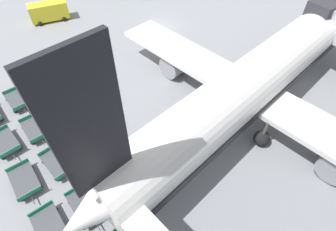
{
  "coord_description": "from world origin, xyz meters",
  "views": [
    {
      "loc": [
        26.97,
        -18.5,
        17.87
      ],
      "look_at": [
        15.86,
        -10.44,
        2.89
      ],
      "focal_mm": 28.0,
      "sensor_mm": 36.0,
      "label": 1
    }
  ],
  "objects_px": {
    "baggage_dolly_row_mid_a_col_c": "(58,162)",
    "baggage_dolly_row_mid_a_col_d": "(85,205)",
    "service_van": "(49,11)",
    "baggage_dolly_row_mid_a_col_b": "(35,129)",
    "airplane": "(256,80)",
    "baggage_dolly_row_near_col_d": "(50,227)",
    "baggage_dolly_row_near_col_b": "(5,142)",
    "baggage_dolly_row_near_col_c": "(24,181)",
    "baggage_dolly_row_mid_a_col_a": "(18,100)"
  },
  "relations": [
    {
      "from": "baggage_dolly_row_mid_a_col_b",
      "to": "baggage_dolly_row_mid_a_col_c",
      "type": "height_order",
      "value": "same"
    },
    {
      "from": "baggage_dolly_row_near_col_b",
      "to": "baggage_dolly_row_mid_a_col_b",
      "type": "relative_size",
      "value": 1.01
    },
    {
      "from": "baggage_dolly_row_mid_a_col_c",
      "to": "baggage_dolly_row_mid_a_col_a",
      "type": "bearing_deg",
      "value": -176.2
    },
    {
      "from": "baggage_dolly_row_mid_a_col_c",
      "to": "baggage_dolly_row_mid_a_col_d",
      "type": "xyz_separation_m",
      "value": [
        4.48,
        0.32,
        0.0
      ]
    },
    {
      "from": "service_van",
      "to": "baggage_dolly_row_near_col_d",
      "type": "bearing_deg",
      "value": -19.23
    },
    {
      "from": "service_van",
      "to": "baggage_dolly_row_mid_a_col_b",
      "type": "height_order",
      "value": "service_van"
    },
    {
      "from": "baggage_dolly_row_near_col_c",
      "to": "baggage_dolly_row_near_col_d",
      "type": "xyz_separation_m",
      "value": [
        4.39,
        0.37,
        0.0
      ]
    },
    {
      "from": "baggage_dolly_row_mid_a_col_a",
      "to": "baggage_dolly_row_mid_a_col_d",
      "type": "bearing_deg",
      "value": 3.9
    },
    {
      "from": "baggage_dolly_row_mid_a_col_b",
      "to": "airplane",
      "type": "bearing_deg",
      "value": 62.8
    },
    {
      "from": "service_van",
      "to": "baggage_dolly_row_mid_a_col_b",
      "type": "distance_m",
      "value": 20.6
    },
    {
      "from": "baggage_dolly_row_mid_a_col_c",
      "to": "baggage_dolly_row_mid_a_col_d",
      "type": "relative_size",
      "value": 1.01
    },
    {
      "from": "baggage_dolly_row_near_col_b",
      "to": "baggage_dolly_row_mid_a_col_d",
      "type": "distance_m",
      "value": 9.42
    },
    {
      "from": "baggage_dolly_row_mid_a_col_a",
      "to": "baggage_dolly_row_mid_a_col_c",
      "type": "distance_m",
      "value": 9.09
    },
    {
      "from": "baggage_dolly_row_near_col_b",
      "to": "baggage_dolly_row_mid_a_col_c",
      "type": "relative_size",
      "value": 1.0
    },
    {
      "from": "baggage_dolly_row_mid_a_col_d",
      "to": "baggage_dolly_row_near_col_d",
      "type": "bearing_deg",
      "value": -89.73
    },
    {
      "from": "airplane",
      "to": "baggage_dolly_row_mid_a_col_c",
      "type": "height_order",
      "value": "airplane"
    },
    {
      "from": "baggage_dolly_row_mid_a_col_b",
      "to": "baggage_dolly_row_mid_a_col_d",
      "type": "bearing_deg",
      "value": 4.44
    },
    {
      "from": "airplane",
      "to": "baggage_dolly_row_mid_a_col_d",
      "type": "relative_size",
      "value": 10.11
    },
    {
      "from": "baggage_dolly_row_near_col_c",
      "to": "baggage_dolly_row_mid_a_col_d",
      "type": "relative_size",
      "value": 1.0
    },
    {
      "from": "baggage_dolly_row_near_col_d",
      "to": "baggage_dolly_row_mid_a_col_a",
      "type": "relative_size",
      "value": 0.99
    },
    {
      "from": "baggage_dolly_row_near_col_c",
      "to": "baggage_dolly_row_mid_a_col_d",
      "type": "bearing_deg",
      "value": 33.08
    },
    {
      "from": "baggage_dolly_row_mid_a_col_d",
      "to": "baggage_dolly_row_near_col_c",
      "type": "bearing_deg",
      "value": -146.92
    },
    {
      "from": "baggage_dolly_row_mid_a_col_b",
      "to": "baggage_dolly_row_mid_a_col_d",
      "type": "height_order",
      "value": "same"
    },
    {
      "from": "baggage_dolly_row_near_col_c",
      "to": "baggage_dolly_row_mid_a_col_a",
      "type": "relative_size",
      "value": 0.99
    },
    {
      "from": "service_van",
      "to": "baggage_dolly_row_mid_a_col_b",
      "type": "bearing_deg",
      "value": -22.71
    },
    {
      "from": "airplane",
      "to": "baggage_dolly_row_near_col_b",
      "type": "bearing_deg",
      "value": -114.1
    },
    {
      "from": "baggage_dolly_row_mid_a_col_a",
      "to": "baggage_dolly_row_mid_a_col_d",
      "type": "distance_m",
      "value": 13.58
    },
    {
      "from": "baggage_dolly_row_near_col_b",
      "to": "baggage_dolly_row_near_col_d",
      "type": "distance_m",
      "value": 8.92
    },
    {
      "from": "service_van",
      "to": "baggage_dolly_row_mid_a_col_a",
      "type": "relative_size",
      "value": 1.39
    },
    {
      "from": "baggage_dolly_row_mid_a_col_c",
      "to": "baggage_dolly_row_near_col_c",
      "type": "bearing_deg",
      "value": -87.84
    },
    {
      "from": "baggage_dolly_row_mid_a_col_c",
      "to": "baggage_dolly_row_mid_a_col_b",
      "type": "bearing_deg",
      "value": -175.23
    },
    {
      "from": "baggage_dolly_row_mid_a_col_a",
      "to": "baggage_dolly_row_mid_a_col_b",
      "type": "relative_size",
      "value": 1.01
    },
    {
      "from": "airplane",
      "to": "baggage_dolly_row_mid_a_col_c",
      "type": "xyz_separation_m",
      "value": [
        -4.34,
        -16.73,
        -2.97
      ]
    },
    {
      "from": "baggage_dolly_row_near_col_b",
      "to": "baggage_dolly_row_near_col_d",
      "type": "height_order",
      "value": "same"
    },
    {
      "from": "baggage_dolly_row_mid_a_col_b",
      "to": "baggage_dolly_row_mid_a_col_d",
      "type": "distance_m",
      "value": 8.95
    },
    {
      "from": "baggage_dolly_row_mid_a_col_a",
      "to": "airplane",
      "type": "bearing_deg",
      "value": 52.27
    },
    {
      "from": "baggage_dolly_row_near_col_b",
      "to": "service_van",
      "type": "bearing_deg",
      "value": 151.36
    },
    {
      "from": "service_van",
      "to": "baggage_dolly_row_near_col_d",
      "type": "distance_m",
      "value": 29.59
    },
    {
      "from": "baggage_dolly_row_near_col_b",
      "to": "baggage_dolly_row_mid_a_col_b",
      "type": "xyz_separation_m",
      "value": [
        -0.05,
        2.45,
        0.0
      ]
    },
    {
      "from": "baggage_dolly_row_near_col_c",
      "to": "baggage_dolly_row_mid_a_col_a",
      "type": "distance_m",
      "value": 9.37
    },
    {
      "from": "baggage_dolly_row_near_col_d",
      "to": "baggage_dolly_row_mid_a_col_d",
      "type": "height_order",
      "value": "same"
    },
    {
      "from": "baggage_dolly_row_mid_a_col_b",
      "to": "baggage_dolly_row_near_col_c",
      "type": "bearing_deg",
      "value": -25.42
    },
    {
      "from": "baggage_dolly_row_near_col_c",
      "to": "airplane",
      "type": "bearing_deg",
      "value": 77.57
    },
    {
      "from": "airplane",
      "to": "baggage_dolly_row_near_col_c",
      "type": "bearing_deg",
      "value": -102.43
    },
    {
      "from": "service_van",
      "to": "baggage_dolly_row_mid_a_col_b",
      "type": "xyz_separation_m",
      "value": [
        18.99,
        -7.95,
        -0.8
      ]
    },
    {
      "from": "airplane",
      "to": "baggage_dolly_row_near_col_c",
      "type": "relative_size",
      "value": 10.13
    },
    {
      "from": "baggage_dolly_row_mid_a_col_b",
      "to": "baggage_dolly_row_mid_a_col_a",
      "type": "bearing_deg",
      "value": -177.14
    },
    {
      "from": "baggage_dolly_row_near_col_c",
      "to": "baggage_dolly_row_mid_a_col_c",
      "type": "distance_m",
      "value": 2.53
    },
    {
      "from": "baggage_dolly_row_near_col_c",
      "to": "baggage_dolly_row_mid_a_col_b",
      "type": "height_order",
      "value": "same"
    },
    {
      "from": "baggage_dolly_row_near_col_c",
      "to": "baggage_dolly_row_mid_a_col_c",
      "type": "height_order",
      "value": "same"
    }
  ]
}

